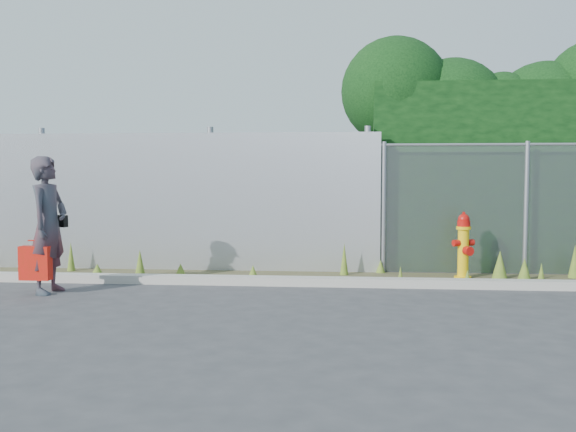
% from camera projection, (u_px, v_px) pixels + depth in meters
% --- Properties ---
extents(ground, '(80.00, 80.00, 0.00)m').
position_uv_depth(ground, '(304.00, 314.00, 7.13)').
color(ground, '#3A393C').
rests_on(ground, ground).
extents(curb, '(16.00, 0.22, 0.12)m').
position_uv_depth(curb, '(312.00, 282.00, 8.91)').
color(curb, '#A49F94').
rests_on(curb, ground).
extents(weed_strip, '(16.00, 1.33, 0.54)m').
position_uv_depth(weed_strip, '(404.00, 271.00, 9.46)').
color(weed_strip, '#454027').
rests_on(weed_strip, ground).
extents(corrugated_fence, '(8.50, 0.21, 2.30)m').
position_uv_depth(corrugated_fence, '(115.00, 202.00, 10.33)').
color(corrugated_fence, '#AFB0B6').
rests_on(corrugated_fence, ground).
extents(fire_hydrant, '(0.33, 0.30, 1.00)m').
position_uv_depth(fire_hydrant, '(463.00, 247.00, 9.39)').
color(fire_hydrant, yellow).
rests_on(fire_hydrant, ground).
extents(woman, '(0.49, 0.69, 1.79)m').
position_uv_depth(woman, '(48.00, 225.00, 8.34)').
color(woman, '#0E515B').
rests_on(woman, ground).
extents(red_tote_bag, '(0.39, 0.15, 0.52)m').
position_uv_depth(red_tote_bag, '(35.00, 263.00, 8.22)').
color(red_tote_bag, '#B01C0A').
extents(black_shoulder_bag, '(0.21, 0.09, 0.16)m').
position_uv_depth(black_shoulder_bag, '(60.00, 221.00, 8.56)').
color(black_shoulder_bag, black).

